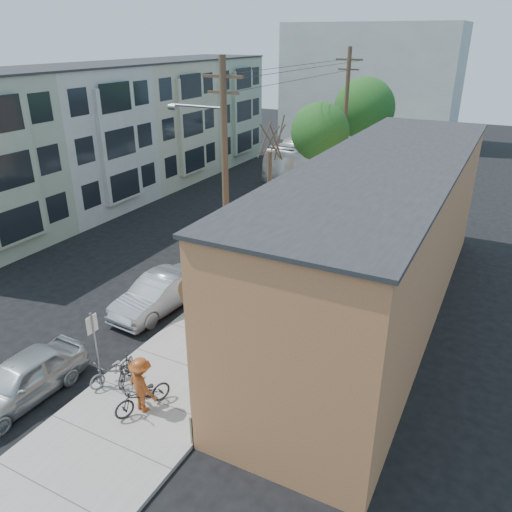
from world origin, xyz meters
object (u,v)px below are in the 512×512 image
at_px(utility_pole_near, 224,175).
at_px(car_2, 243,236).
at_px(parking_meter_far, 269,236).
at_px(cyclist, 142,385).
at_px(parking_meter_near, 189,295).
at_px(patron_green, 246,331).
at_px(tree_leafy_mid, 320,132).
at_px(bus, 309,154).
at_px(patio_chair_b, 233,362).
at_px(patron_grey, 272,316).
at_px(car_1, 159,293).
at_px(tree_leafy_far, 364,108).
at_px(parked_bike_b, 112,371).
at_px(car_3, 282,205).
at_px(patio_chair_a, 233,369).
at_px(tree_bare, 269,208).
at_px(car_0, 22,379).
at_px(parked_bike_a, 126,369).
at_px(sign_post, 95,344).
at_px(car_4, 317,187).

distance_m(utility_pole_near, car_2, 6.59).
distance_m(parking_meter_far, cyclist, 13.20).
bearing_deg(parking_meter_near, patron_green, -23.74).
relative_size(tree_leafy_mid, bus, 0.64).
xyz_separation_m(patio_chair_b, cyclist, (-1.56, -2.88, 0.49)).
relative_size(patron_grey, car_1, 0.35).
distance_m(tree_leafy_far, parked_bike_b, 27.62).
height_order(parked_bike_b, car_3, car_3).
bearing_deg(car_1, parking_meter_near, 10.93).
height_order(patio_chair_a, car_1, car_1).
distance_m(tree_bare, patron_grey, 7.36).
bearing_deg(parked_bike_b, patron_green, 61.24).
height_order(utility_pole_near, patron_grey, utility_pole_near).
bearing_deg(tree_leafy_far, car_0, -94.67).
xyz_separation_m(parking_meter_near, car_3, (-1.79, 13.16, -0.22)).
distance_m(parking_meter_far, tree_leafy_mid, 7.29).
relative_size(tree_leafy_far, parked_bike_a, 5.31).
relative_size(patio_chair_a, patron_grey, 0.53).
relative_size(cyclist, car_3, 0.34).
xyz_separation_m(parking_meter_far, utility_pole_near, (0.14, -4.67, 4.43)).
bearing_deg(patron_grey, bus, -160.49).
distance_m(parking_meter_far, car_0, 14.38).
bearing_deg(car_3, car_2, -84.99).
height_order(parking_meter_near, tree_leafy_far, tree_leafy_far).
bearing_deg(sign_post, cyclist, -6.36).
height_order(sign_post, car_3, sign_post).
bearing_deg(patron_grey, parking_meter_far, -152.28).
distance_m(tree_leafy_far, patron_grey, 22.85).
relative_size(tree_leafy_mid, parked_bike_b, 4.33).
height_order(tree_leafy_mid, bus, tree_leafy_mid).
distance_m(sign_post, car_1, 5.52).
relative_size(patron_green, car_1, 0.42).
relative_size(utility_pole_near, patron_grey, 6.03).
bearing_deg(tree_bare, car_0, -100.18).
bearing_deg(parking_meter_far, cyclist, -80.98).
bearing_deg(car_4, tree_bare, -82.25).
xyz_separation_m(sign_post, utility_pole_near, (0.04, 8.15, 3.58)).
bearing_deg(tree_leafy_mid, patron_grey, -76.07).
bearing_deg(parked_bike_a, parking_meter_near, 74.47).
bearing_deg(car_1, car_0, -88.67).
relative_size(patio_chair_a, parked_bike_a, 0.59).
relative_size(patron_green, car_2, 0.37).
bearing_deg(parking_meter_far, tree_leafy_mid, 84.39).
xyz_separation_m(patron_grey, cyclist, (-1.71, -5.61, 0.10)).
bearing_deg(tree_leafy_mid, tree_leafy_far, 90.00).
bearing_deg(cyclist, sign_post, 8.01).
bearing_deg(bus, cyclist, -73.57).
relative_size(parking_meter_far, patio_chair_a, 1.41).
bearing_deg(parked_bike_a, patio_chair_b, 10.58).
relative_size(utility_pole_near, car_1, 2.12).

